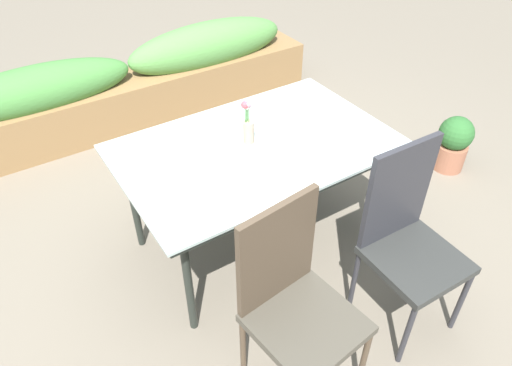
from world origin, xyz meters
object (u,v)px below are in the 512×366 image
object	(u,v)px
chair_near_right	(407,234)
potted_plant	(454,143)
chair_near_left	(294,297)
planter_box	(133,85)
flower_vase	(248,124)
dining_table	(256,152)

from	to	relation	value
chair_near_right	potted_plant	size ratio (longest dim) A/B	2.36
chair_near_right	potted_plant	bearing A→B (deg)	-150.65
chair_near_left	chair_near_right	world-z (taller)	chair_near_right
chair_near_right	planter_box	distance (m)	2.65
chair_near_right	planter_box	size ratio (longest dim) A/B	0.31
flower_vase	planter_box	world-z (taller)	flower_vase
planter_box	dining_table	bearing A→B (deg)	-87.84
chair_near_left	potted_plant	xyz separation A→B (m)	(1.98, 0.68, -0.32)
dining_table	potted_plant	size ratio (longest dim) A/B	3.47
dining_table	flower_vase	size ratio (longest dim) A/B	5.60
dining_table	chair_near_right	distance (m)	0.90
planter_box	chair_near_right	bearing A→B (deg)	-81.19
dining_table	chair_near_right	bearing A→B (deg)	-67.80
potted_plant	chair_near_left	bearing A→B (deg)	-160.96
chair_near_left	chair_near_right	size ratio (longest dim) A/B	0.98
flower_vase	potted_plant	size ratio (longest dim) A/B	0.62
flower_vase	planter_box	distance (m)	1.81
chair_near_right	flower_vase	xyz separation A→B (m)	(-0.36, 0.87, 0.28)
chair_near_left	potted_plant	distance (m)	2.12
chair_near_left	flower_vase	xyz separation A→B (m)	(0.33, 0.88, 0.29)
dining_table	flower_vase	distance (m)	0.17
flower_vase	potted_plant	distance (m)	1.78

